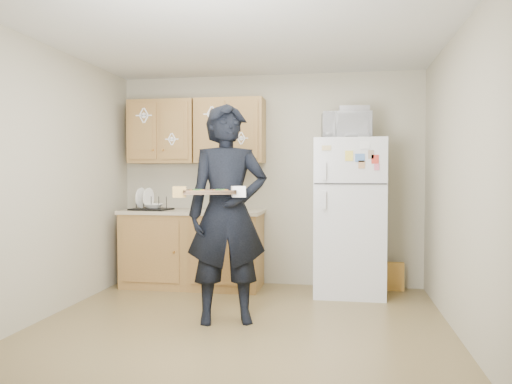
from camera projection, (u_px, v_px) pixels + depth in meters
floor at (238, 329)px, 4.25m from camera, size 3.60×3.60×0.00m
ceiling at (238, 33)px, 4.16m from camera, size 3.60×3.60×0.00m
wall_back at (269, 180)px, 5.98m from camera, size 3.60×0.04×2.50m
wall_front at (163, 188)px, 2.43m from camera, size 3.60×0.04×2.50m
wall_left at (43, 182)px, 4.51m from camera, size 0.04×3.60×2.50m
wall_right at (463, 183)px, 3.90m from camera, size 0.04×3.60×2.50m
refrigerator at (349, 217)px, 5.47m from camera, size 0.75×0.70×1.70m
base_cabinet at (193, 250)px, 5.83m from camera, size 1.60×0.60×0.86m
countertop at (193, 212)px, 5.82m from camera, size 1.64×0.64×0.04m
upper_cab_left at (164, 132)px, 5.99m from camera, size 0.80×0.33×0.75m
upper_cab_right at (230, 131)px, 5.85m from camera, size 0.80×0.33×0.75m
cereal_box at (395, 276)px, 5.64m from camera, size 0.20×0.07×0.32m
person at (228, 214)px, 4.41m from camera, size 0.81×0.65×1.94m
baking_tray at (209, 193)px, 4.14m from camera, size 0.50×0.43×0.04m
pizza_front_left at (197, 191)px, 4.05m from camera, size 0.14×0.14×0.02m
pizza_front_right at (222, 191)px, 4.08m from camera, size 0.14×0.14×0.02m
pizza_back_left at (197, 191)px, 4.20m from camera, size 0.14×0.14×0.02m
pizza_back_right at (221, 191)px, 4.22m from camera, size 0.14×0.14×0.02m
microwave at (346, 126)px, 5.39m from camera, size 0.55×0.40×0.28m
foil_pan at (354, 110)px, 5.40m from camera, size 0.33×0.24×0.07m
dish_rack at (151, 203)px, 5.82m from camera, size 0.48×0.38×0.18m
bowl at (154, 206)px, 5.81m from camera, size 0.21×0.21×0.05m
soap_bottle at (239, 202)px, 5.66m from camera, size 0.11×0.11×0.19m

